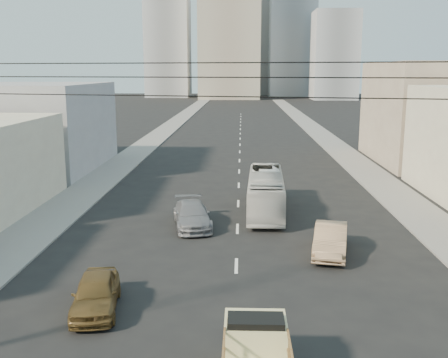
# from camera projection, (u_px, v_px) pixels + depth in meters

# --- Properties ---
(sidewalk_left) EXTENTS (3.50, 180.00, 0.12)m
(sidewalk_left) POSITION_uv_depth(u_px,v_px,m) (164.00, 131.00, 80.21)
(sidewalk_left) COLOR gray
(sidewalk_left) RESTS_ON ground
(sidewalk_right) EXTENTS (3.50, 180.00, 0.12)m
(sidewalk_right) POSITION_uv_depth(u_px,v_px,m) (318.00, 132.00, 79.43)
(sidewalk_right) COLOR gray
(sidewalk_right) RESTS_ON ground
(lane_dashes) EXTENTS (0.15, 104.00, 0.01)m
(lane_dashes) POSITION_uv_depth(u_px,v_px,m) (240.00, 148.00, 63.19)
(lane_dashes) COLOR silver
(lane_dashes) RESTS_ON ground
(flatbed_pickup) EXTENTS (1.95, 4.41, 1.90)m
(flatbed_pickup) POSITION_uv_depth(u_px,v_px,m) (256.00, 357.00, 14.98)
(flatbed_pickup) COLOR beige
(flatbed_pickup) RESTS_ON ground
(city_bus) EXTENTS (2.61, 9.64, 2.66)m
(city_bus) POSITION_uv_depth(u_px,v_px,m) (266.00, 192.00, 34.37)
(city_bus) COLOR beige
(city_bus) RESTS_ON ground
(sedan_brown) EXTENTS (2.27, 4.36, 1.42)m
(sedan_brown) POSITION_uv_depth(u_px,v_px,m) (96.00, 293.00, 20.23)
(sedan_brown) COLOR brown
(sedan_brown) RESTS_ON ground
(sedan_tan) EXTENTS (2.46, 4.79, 1.50)m
(sedan_tan) POSITION_uv_depth(u_px,v_px,m) (330.00, 240.00, 26.51)
(sedan_tan) COLOR tan
(sedan_tan) RESTS_ON ground
(sedan_grey) EXTENTS (2.93, 5.29, 1.45)m
(sedan_grey) POSITION_uv_depth(u_px,v_px,m) (192.00, 215.00, 31.18)
(sedan_grey) COLOR slate
(sedan_grey) RESTS_ON ground
(overhead_wires) EXTENTS (23.01, 5.02, 0.72)m
(overhead_wires) POSITION_uv_depth(u_px,v_px,m) (232.00, 79.00, 10.97)
(overhead_wires) COLOR black
(overhead_wires) RESTS_ON ground
(bldg_right_far) EXTENTS (12.00, 16.00, 10.00)m
(bldg_right_far) POSITION_uv_depth(u_px,v_px,m) (438.00, 113.00, 52.71)
(bldg_right_far) COLOR gray
(bldg_right_far) RESTS_ON ground
(bldg_left_far) EXTENTS (12.00, 16.00, 8.00)m
(bldg_left_far) POSITION_uv_depth(u_px,v_px,m) (33.00, 127.00, 49.33)
(bldg_left_far) COLOR gray
(bldg_left_far) RESTS_ON ground
(high_rise_tower) EXTENTS (20.00, 20.00, 60.00)m
(high_rise_tower) POSITION_uv_depth(u_px,v_px,m) (230.00, 6.00, 171.77)
(high_rise_tower) COLOR tan
(high_rise_tower) RESTS_ON ground
(midrise_ne) EXTENTS (16.00, 16.00, 40.00)m
(midrise_ne) POSITION_uv_depth(u_px,v_px,m) (292.00, 40.00, 187.74)
(midrise_ne) COLOR gray
(midrise_ne) RESTS_ON ground
(midrise_nw) EXTENTS (15.00, 15.00, 34.00)m
(midrise_nw) POSITION_uv_depth(u_px,v_px,m) (168.00, 48.00, 184.92)
(midrise_nw) COLOR gray
(midrise_nw) RESTS_ON ground
(midrise_back) EXTENTS (18.00, 18.00, 44.00)m
(midrise_back) POSITION_uv_depth(u_px,v_px,m) (257.00, 37.00, 202.42)
(midrise_back) COLOR gray
(midrise_back) RESTS_ON ground
(midrise_east) EXTENTS (14.00, 14.00, 28.00)m
(midrise_east) POSITION_uv_depth(u_px,v_px,m) (334.00, 56.00, 168.98)
(midrise_east) COLOR gray
(midrise_east) RESTS_ON ground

